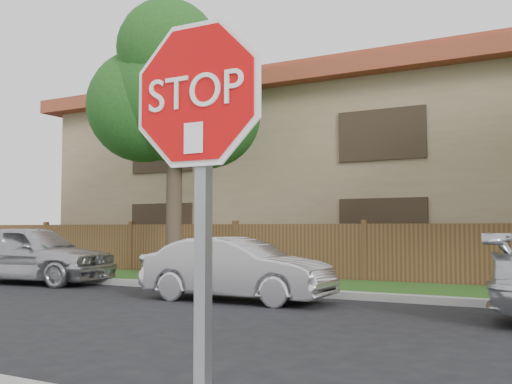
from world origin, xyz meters
The scene contains 4 objects.
tree_left centered at (-8.98, 9.57, 5.22)m, with size 4.80×3.90×7.78m.
stop_sign centered at (-0.49, -1.48, 1.83)m, with size 1.01×0.13×2.55m.
sedan_far_left centered at (-11.96, 7.32, 0.79)m, with size 1.87×4.64×1.58m, color #AEAFB3.
sedan_left centered at (-5.13, 6.67, 0.65)m, with size 1.38×3.95×1.30m, color #B3B2B7.
Camera 1 is at (1.17, -3.89, 1.50)m, focal length 42.00 mm.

